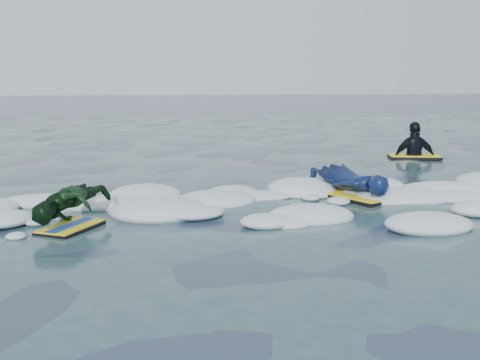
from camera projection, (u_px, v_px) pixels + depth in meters
name	position (u px, v px, depth m)	size (l,w,h in m)	color
ground	(272.00, 224.00, 7.36)	(120.00, 120.00, 0.00)	#1A2A3E
foam_band	(257.00, 206.00, 8.37)	(12.00, 3.10, 0.30)	white
prone_woman_unit	(352.00, 182.00, 9.00)	(1.07, 1.80, 0.44)	black
prone_child_unit	(72.00, 206.00, 7.17)	(1.10, 1.38, 0.49)	black
waiting_rider_unit	(414.00, 159.00, 13.35)	(1.22, 0.85, 1.67)	black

